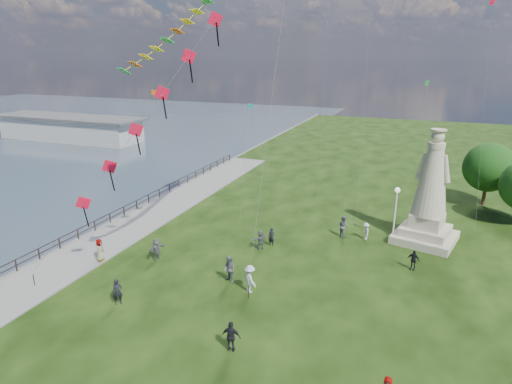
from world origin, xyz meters
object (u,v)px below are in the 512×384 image
at_px(lamppost, 396,203).
at_px(person_3, 231,337).
at_px(person_0, 118,292).
at_px(person_2, 250,279).
at_px(pier_pavilion, 70,128).
at_px(person_9, 413,260).
at_px(person_6, 271,237).
at_px(person_7, 343,226).
at_px(statue, 429,201).
at_px(person_1, 229,270).
at_px(person_10, 100,251).
at_px(person_5, 156,249).
at_px(person_8, 366,231).
at_px(person_11, 261,240).

distance_m(lamppost, person_3, 19.13).
bearing_deg(person_3, lamppost, -117.02).
height_order(person_0, person_2, person_2).
relative_size(pier_pavilion, person_9, 19.60).
xyz_separation_m(pier_pavilion, person_9, (62.08, -31.02, -1.07)).
xyz_separation_m(person_3, person_6, (-2.43, 13.02, -0.10)).
relative_size(person_0, person_7, 0.91).
bearing_deg(person_9, pier_pavilion, 174.10).
xyz_separation_m(statue, person_3, (-9.19, -18.69, -2.68)).
distance_m(person_1, person_9, 13.36).
relative_size(person_0, person_1, 0.87).
distance_m(person_2, person_6, 7.31).
bearing_deg(person_1, pier_pavilion, 176.18).
height_order(person_1, person_10, person_1).
distance_m(person_3, person_5, 12.35).
bearing_deg(person_5, person_9, -57.19).
relative_size(person_3, person_9, 1.15).
bearing_deg(person_9, lamppost, 131.59).
height_order(person_3, person_9, person_3).
bearing_deg(person_7, person_5, 81.89).
distance_m(statue, person_5, 22.14).
relative_size(person_1, person_8, 1.34).
height_order(lamppost, person_10, lamppost).
relative_size(statue, person_3, 5.35).
xyz_separation_m(pier_pavilion, statue, (62.79, -25.36, 1.72)).
bearing_deg(person_0, person_10, 98.66).
bearing_deg(person_10, statue, -75.12).
bearing_deg(pier_pavilion, person_10, -43.75).
xyz_separation_m(person_2, person_5, (-8.42, 1.78, -0.11)).
bearing_deg(statue, person_6, -140.45).
height_order(person_5, person_9, person_5).
xyz_separation_m(person_0, person_10, (-5.00, 4.18, 0.01)).
distance_m(statue, person_0, 24.83).
bearing_deg(lamppost, person_11, -150.06).
xyz_separation_m(person_0, person_11, (5.43, 10.69, -0.07)).
xyz_separation_m(pier_pavilion, person_1, (50.48, -37.64, -0.87)).
bearing_deg(person_9, person_10, -140.73).
xyz_separation_m(pier_pavilion, person_2, (52.26, -38.27, -0.89)).
distance_m(person_8, person_10, 21.41).
height_order(person_7, person_10, person_7).
xyz_separation_m(person_2, person_3, (1.34, -5.79, -0.07)).
height_order(person_0, person_5, person_0).
height_order(lamppost, person_7, lamppost).
distance_m(person_0, person_8, 20.44).
height_order(person_5, person_7, person_7).
xyz_separation_m(person_5, person_7, (12.40, 9.54, 0.09)).
distance_m(statue, lamppost, 2.69).
relative_size(person_1, person_5, 1.15).
xyz_separation_m(pier_pavilion, person_7, (56.24, -26.95, -0.91)).
distance_m(person_0, person_3, 8.60).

